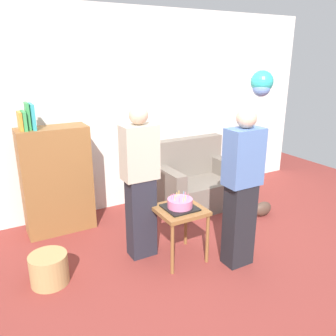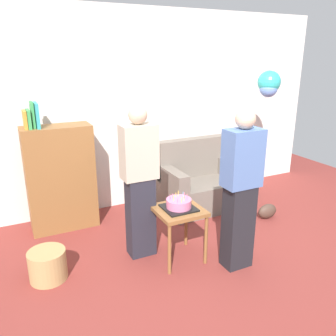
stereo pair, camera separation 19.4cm
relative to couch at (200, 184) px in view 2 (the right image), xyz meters
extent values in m
plane|color=maroon|center=(-0.69, -1.45, -0.34)|extent=(8.00, 8.00, 0.00)
cube|color=silver|center=(-0.69, 0.60, 1.01)|extent=(6.00, 0.10, 2.70)
cube|color=#6B6056|center=(0.00, -0.06, -0.14)|extent=(1.10, 0.70, 0.40)
cube|color=#6B6056|center=(0.00, 0.21, 0.34)|extent=(1.10, 0.16, 0.56)
cube|color=#6B6056|center=(-0.47, -0.06, 0.18)|extent=(0.16, 0.70, 0.24)
cube|color=#6B6056|center=(0.47, -0.06, 0.18)|extent=(0.16, 0.70, 0.24)
cube|color=brown|center=(-1.86, 0.22, 0.31)|extent=(0.80, 0.36, 1.30)
cube|color=orange|center=(-2.18, 0.22, 1.06)|extent=(0.03, 0.20, 0.20)
cube|color=#38934C|center=(-2.14, 0.22, 1.06)|extent=(0.04, 0.24, 0.21)
cube|color=#38934C|center=(-2.10, 0.22, 1.11)|extent=(0.03, 0.17, 0.30)
cube|color=teal|center=(-2.06, 0.22, 1.10)|extent=(0.04, 0.26, 0.28)
cube|color=brown|center=(-0.91, -1.07, 0.22)|extent=(0.48, 0.48, 0.04)
cylinder|color=brown|center=(-1.12, -1.28, -0.07)|extent=(0.04, 0.04, 0.54)
cylinder|color=brown|center=(-0.70, -1.28, -0.07)|extent=(0.04, 0.04, 0.54)
cylinder|color=brown|center=(-1.12, -0.86, -0.07)|extent=(0.04, 0.04, 0.54)
cylinder|color=brown|center=(-0.70, -0.86, -0.07)|extent=(0.04, 0.04, 0.54)
cube|color=black|center=(-0.91, -1.07, 0.25)|extent=(0.32, 0.32, 0.02)
cylinder|color=#D66B93|center=(-0.91, -1.07, 0.30)|extent=(0.26, 0.26, 0.09)
cylinder|color=#EA668C|center=(-0.85, -1.07, 0.38)|extent=(0.01, 0.01, 0.06)
cylinder|color=#66B2E5|center=(-0.83, -1.02, 0.37)|extent=(0.01, 0.01, 0.05)
cylinder|color=#F2CC4C|center=(-0.87, -0.99, 0.38)|extent=(0.01, 0.01, 0.06)
cylinder|color=#F2CC4C|center=(-0.91, -1.01, 0.37)|extent=(0.01, 0.01, 0.05)
cylinder|color=#EA668C|center=(-0.96, -1.02, 0.37)|extent=(0.01, 0.01, 0.05)
cylinder|color=#EA668C|center=(-1.00, -1.05, 0.38)|extent=(0.01, 0.01, 0.06)
cylinder|color=#F2CC4C|center=(-0.98, -1.09, 0.38)|extent=(0.01, 0.01, 0.06)
cylinder|color=#EA668C|center=(-0.96, -1.14, 0.37)|extent=(0.01, 0.01, 0.05)
cylinder|color=#F2CC4C|center=(-0.92, -1.16, 0.38)|extent=(0.01, 0.01, 0.06)
cylinder|color=#F2CC4C|center=(-0.88, -1.14, 0.38)|extent=(0.01, 0.01, 0.06)
cylinder|color=#EA668C|center=(-0.84, -1.11, 0.38)|extent=(0.01, 0.01, 0.06)
cube|color=#23232D|center=(-1.22, -0.80, 0.10)|extent=(0.28, 0.20, 0.88)
cube|color=#B2A893|center=(-1.22, -0.80, 0.82)|extent=(0.36, 0.22, 0.56)
sphere|color=#D1A889|center=(-1.22, -0.80, 1.19)|extent=(0.19, 0.19, 0.19)
cube|color=black|center=(-0.43, -1.44, 0.10)|extent=(0.28, 0.20, 0.88)
cube|color=#4C6BA3|center=(-0.43, -1.44, 0.82)|extent=(0.36, 0.22, 0.56)
sphere|color=#D1A889|center=(-0.43, -1.44, 1.19)|extent=(0.19, 0.19, 0.19)
cylinder|color=#A88451|center=(-2.21, -0.83, -0.19)|extent=(0.36, 0.36, 0.30)
ellipsoid|color=#473328|center=(0.61, -0.75, -0.24)|extent=(0.28, 0.14, 0.20)
cylinder|color=silver|center=(0.88, -0.22, 0.51)|extent=(0.00, 0.00, 1.70)
sphere|color=#2DADA8|center=(0.93, -0.21, 1.40)|extent=(0.31, 0.31, 0.31)
sphere|color=#668ED6|center=(0.91, -0.23, 1.32)|extent=(0.25, 0.25, 0.25)
camera|label=1|loc=(-2.62, -3.85, 1.75)|focal=36.97mm
camera|label=2|loc=(-2.44, -3.94, 1.75)|focal=36.97mm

